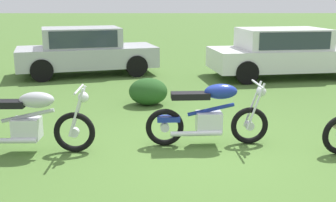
% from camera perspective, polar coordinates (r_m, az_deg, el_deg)
% --- Properties ---
extents(ground_plane, '(120.00, 120.00, 0.00)m').
position_cam_1_polar(ground_plane, '(6.48, 5.21, -6.86)').
color(ground_plane, '#476B2D').
extents(motorcycle_silver, '(2.09, 0.64, 1.02)m').
position_cam_1_polar(motorcycle_silver, '(6.61, -18.76, -2.75)').
color(motorcycle_silver, black).
rests_on(motorcycle_silver, ground).
extents(motorcycle_blue, '(1.97, 0.64, 1.02)m').
position_cam_1_polar(motorcycle_blue, '(6.62, 5.67, -1.91)').
color(motorcycle_blue, black).
rests_on(motorcycle_blue, ground).
extents(car_silver, '(4.44, 2.83, 1.43)m').
position_cam_1_polar(car_silver, '(13.00, -11.32, 7.05)').
color(car_silver, '#B2B5BA').
rests_on(car_silver, ground).
extents(car_white, '(4.64, 2.48, 1.43)m').
position_cam_1_polar(car_white, '(12.82, 15.65, 6.72)').
color(car_white, silver).
rests_on(car_white, ground).
extents(shrub_low, '(0.85, 0.70, 0.59)m').
position_cam_1_polar(shrub_low, '(9.14, -2.73, 1.30)').
color(shrub_low, '#234E1E').
rests_on(shrub_low, ground).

